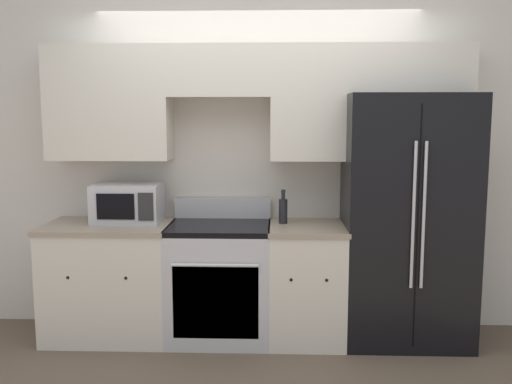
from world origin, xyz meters
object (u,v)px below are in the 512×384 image
object	(u,v)px
microwave	(128,203)
bottle	(283,210)
refrigerator	(405,219)
oven_range	(220,281)

from	to	relation	value
microwave	bottle	distance (m)	1.19
microwave	refrigerator	bearing A→B (deg)	-0.83
microwave	bottle	xyz separation A→B (m)	(1.19, -0.01, -0.05)
refrigerator	microwave	distance (m)	2.12
refrigerator	oven_range	bearing A→B (deg)	-177.76
oven_range	refrigerator	size ratio (longest dim) A/B	0.56
refrigerator	bottle	xyz separation A→B (m)	(-0.92, 0.02, 0.06)
oven_range	refrigerator	bearing A→B (deg)	2.24
bottle	oven_range	bearing A→B (deg)	-171.13
refrigerator	microwave	bearing A→B (deg)	179.17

